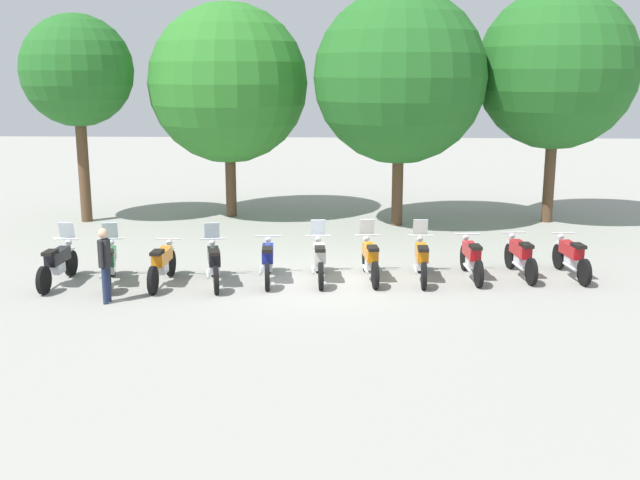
% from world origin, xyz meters
% --- Properties ---
extents(ground_plane, '(80.00, 80.00, 0.00)m').
position_xyz_m(ground_plane, '(0.00, 0.00, 0.00)').
color(ground_plane, '#9E9B93').
extents(motorcycle_0, '(0.62, 2.19, 1.37)m').
position_xyz_m(motorcycle_0, '(-6.11, -0.49, 0.52)').
color(motorcycle_0, black).
rests_on(motorcycle_0, ground_plane).
extents(motorcycle_1, '(0.76, 2.15, 1.37)m').
position_xyz_m(motorcycle_1, '(-4.90, -0.43, 0.52)').
color(motorcycle_1, black).
rests_on(motorcycle_1, ground_plane).
extents(motorcycle_2, '(0.62, 2.19, 0.99)m').
position_xyz_m(motorcycle_2, '(-3.67, -0.40, 0.50)').
color(motorcycle_2, black).
rests_on(motorcycle_2, ground_plane).
extents(motorcycle_3, '(0.74, 2.15, 1.37)m').
position_xyz_m(motorcycle_3, '(-2.46, -0.33, 0.52)').
color(motorcycle_3, black).
rests_on(motorcycle_3, ground_plane).
extents(motorcycle_4, '(0.62, 2.19, 0.99)m').
position_xyz_m(motorcycle_4, '(-1.23, 0.01, 0.50)').
color(motorcycle_4, black).
rests_on(motorcycle_4, ground_plane).
extents(motorcycle_5, '(0.62, 2.19, 1.37)m').
position_xyz_m(motorcycle_5, '(-0.01, 0.13, 0.52)').
color(motorcycle_5, black).
rests_on(motorcycle_5, ground_plane).
extents(motorcycle_6, '(0.62, 2.19, 1.37)m').
position_xyz_m(motorcycle_6, '(1.21, 0.24, 0.52)').
color(motorcycle_6, black).
rests_on(motorcycle_6, ground_plane).
extents(motorcycle_7, '(0.62, 2.19, 1.37)m').
position_xyz_m(motorcycle_7, '(2.44, 0.25, 0.52)').
color(motorcycle_7, black).
rests_on(motorcycle_7, ground_plane).
extents(motorcycle_8, '(0.62, 2.19, 0.99)m').
position_xyz_m(motorcycle_8, '(3.66, 0.47, 0.50)').
color(motorcycle_8, black).
rests_on(motorcycle_8, ground_plane).
extents(motorcycle_9, '(0.62, 2.19, 0.99)m').
position_xyz_m(motorcycle_9, '(4.88, 0.69, 0.50)').
color(motorcycle_9, black).
rests_on(motorcycle_9, ground_plane).
extents(motorcycle_10, '(0.62, 2.19, 0.99)m').
position_xyz_m(motorcycle_10, '(6.11, 0.69, 0.50)').
color(motorcycle_10, black).
rests_on(motorcycle_10, ground_plane).
extents(person_0, '(0.24, 0.41, 1.65)m').
position_xyz_m(person_0, '(-4.51, -1.90, 0.96)').
color(person_0, '#232D4C').
rests_on(person_0, ground_plane).
extents(tree_0, '(3.58, 3.58, 6.72)m').
position_xyz_m(tree_0, '(-8.09, 7.06, 4.90)').
color(tree_0, brown).
rests_on(tree_0, ground_plane).
extents(tree_1, '(5.30, 5.30, 7.16)m').
position_xyz_m(tree_1, '(-3.39, 8.17, 4.50)').
color(tree_1, brown).
rests_on(tree_1, ground_plane).
extents(tree_2, '(5.43, 5.43, 7.44)m').
position_xyz_m(tree_2, '(2.24, 6.88, 4.72)').
color(tree_2, brown).
rests_on(tree_2, ground_plane).
extents(tree_3, '(5.13, 5.13, 7.54)m').
position_xyz_m(tree_3, '(7.27, 7.64, 4.96)').
color(tree_3, brown).
rests_on(tree_3, ground_plane).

